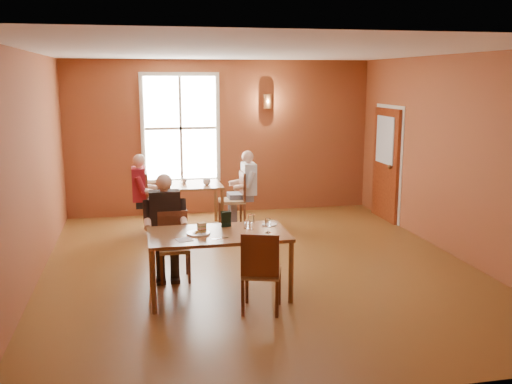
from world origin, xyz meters
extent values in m
cube|color=brown|center=(0.00, 0.00, 0.00)|extent=(6.00, 7.00, 0.01)
cube|color=brown|center=(0.00, 3.50, 1.50)|extent=(6.00, 0.04, 3.00)
cube|color=brown|center=(0.00, -3.50, 1.50)|extent=(6.00, 0.04, 3.00)
cube|color=brown|center=(-3.00, 0.00, 1.50)|extent=(0.04, 7.00, 3.00)
cube|color=brown|center=(3.00, 0.00, 1.50)|extent=(0.04, 7.00, 3.00)
cube|color=white|center=(0.00, 0.00, 3.00)|extent=(6.00, 7.00, 0.04)
cube|color=white|center=(-0.80, 3.45, 1.70)|extent=(1.36, 0.10, 1.96)
cube|color=maroon|center=(2.94, 2.30, 1.05)|extent=(0.12, 1.04, 2.10)
cylinder|color=brown|center=(0.90, 3.40, 2.20)|extent=(0.16, 0.16, 0.28)
cylinder|color=silver|center=(-0.96, -0.94, 0.81)|extent=(0.35, 0.35, 0.04)
cube|color=tan|center=(-0.91, -0.91, 0.85)|extent=(0.11, 0.11, 0.11)
cube|color=black|center=(-0.57, -0.68, 0.90)|extent=(0.13, 0.08, 0.21)
cube|color=white|center=(-0.73, -1.20, 0.80)|extent=(0.21, 0.05, 0.00)
cube|color=white|center=(-1.14, -1.17, 0.80)|extent=(0.21, 0.21, 0.01)
cylinder|color=white|center=(-0.01, -0.71, 0.80)|extent=(0.23, 0.23, 0.02)
cube|color=#222227|center=(-0.19, -1.21, 0.80)|extent=(0.14, 0.11, 0.02)
imported|color=beige|center=(-0.46, 2.21, 0.85)|extent=(0.13, 0.13, 0.10)
imported|color=silver|center=(-0.84, 2.41, 0.85)|extent=(0.11, 0.11, 0.09)
camera|label=1|loc=(-1.64, -7.61, 2.65)|focal=40.00mm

